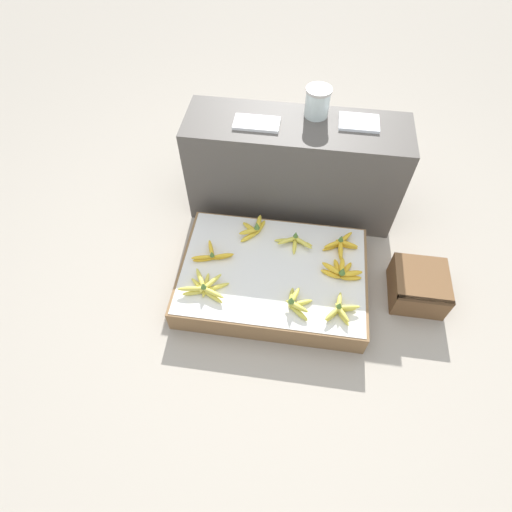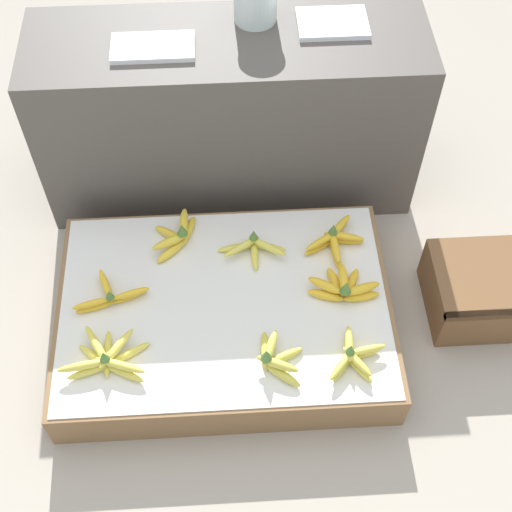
# 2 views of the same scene
# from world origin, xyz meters

# --- Properties ---
(ground_plane) EXTENTS (10.00, 10.00, 0.00)m
(ground_plane) POSITION_xyz_m (0.00, 0.00, 0.00)
(ground_plane) COLOR #A89E8E
(display_platform) EXTENTS (1.11, 0.78, 0.17)m
(display_platform) POSITION_xyz_m (0.00, 0.00, 0.08)
(display_platform) COLOR olive
(display_platform) RESTS_ON ground_plane
(back_vendor_table) EXTENTS (1.36, 0.42, 0.69)m
(back_vendor_table) POSITION_xyz_m (0.05, 0.69, 0.34)
(back_vendor_table) COLOR #4C4742
(back_vendor_table) RESTS_ON ground_plane
(wooden_crate) EXTENTS (0.31, 0.32, 0.19)m
(wooden_crate) POSITION_xyz_m (0.87, 0.04, 0.10)
(wooden_crate) COLOR brown
(wooden_crate) RESTS_ON ground_plane
(banana_bunch_front_left) EXTENTS (0.28, 0.21, 0.09)m
(banana_bunch_front_left) POSITION_xyz_m (-0.37, -0.20, 0.19)
(banana_bunch_front_left) COLOR #DBCC4C
(banana_bunch_front_left) RESTS_ON display_platform
(banana_bunch_front_midright) EXTENTS (0.16, 0.21, 0.10)m
(banana_bunch_front_midright) POSITION_xyz_m (0.15, -0.23, 0.20)
(banana_bunch_front_midright) COLOR gold
(banana_bunch_front_midright) RESTS_ON display_platform
(banana_bunch_front_right) EXTENTS (0.20, 0.20, 0.09)m
(banana_bunch_front_right) POSITION_xyz_m (0.39, -0.23, 0.19)
(banana_bunch_front_right) COLOR #DBCC4C
(banana_bunch_front_right) RESTS_ON display_platform
(banana_bunch_middle_left) EXTENTS (0.25, 0.17, 0.08)m
(banana_bunch_middle_left) POSITION_xyz_m (-0.37, 0.03, 0.19)
(banana_bunch_middle_left) COLOR gold
(banana_bunch_middle_left) RESTS_ON display_platform
(banana_bunch_middle_right) EXTENTS (0.24, 0.15, 0.11)m
(banana_bunch_middle_right) POSITION_xyz_m (0.40, 0.02, 0.20)
(banana_bunch_middle_right) COLOR gold
(banana_bunch_middle_right) RESTS_ON display_platform
(banana_bunch_back_midleft) EXTENTS (0.16, 0.22, 0.11)m
(banana_bunch_back_midleft) POSITION_xyz_m (-0.15, 0.26, 0.20)
(banana_bunch_back_midleft) COLOR gold
(banana_bunch_back_midleft) RESTS_ON display_platform
(banana_bunch_back_midright) EXTENTS (0.24, 0.15, 0.09)m
(banana_bunch_back_midright) POSITION_xyz_m (0.11, 0.20, 0.19)
(banana_bunch_back_midright) COLOR #DBCC4C
(banana_bunch_back_midright) RESTS_ON display_platform
(banana_bunch_back_right) EXTENTS (0.22, 0.23, 0.09)m
(banana_bunch_back_right) POSITION_xyz_m (0.39, 0.22, 0.20)
(banana_bunch_back_right) COLOR gold
(banana_bunch_back_right) RESTS_ON display_platform
(foam_tray_white) EXTENTS (0.27, 0.14, 0.02)m
(foam_tray_white) POSITION_xyz_m (-0.19, 0.65, 0.70)
(foam_tray_white) COLOR white
(foam_tray_white) RESTS_ON back_vendor_table
(foam_tray_dark) EXTENTS (0.23, 0.17, 0.02)m
(foam_tray_dark) POSITION_xyz_m (0.40, 0.74, 0.70)
(foam_tray_dark) COLOR white
(foam_tray_dark) RESTS_ON back_vendor_table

